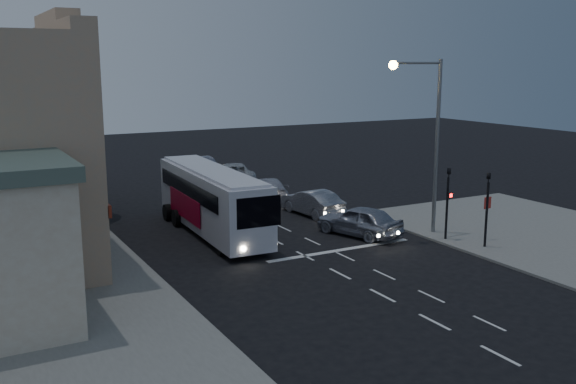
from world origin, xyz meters
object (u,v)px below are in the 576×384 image
car_sedan_b (268,189)px  street_tree (67,142)px  regulatory_sign (487,211)px  streetlight (428,127)px  tour_bus (212,199)px  car_extra (199,165)px  traffic_signal_side (487,200)px  car_sedan_a (312,202)px  car_suv (359,221)px  traffic_signal_main (448,195)px  car_sedan_c (233,173)px

car_sedan_b → street_tree: (-12.56, 0.70, 3.78)m
regulatory_sign → streetlight: 5.18m
tour_bus → car_extra: bearing=73.7°
traffic_signal_side → street_tree: bearing=135.5°
car_sedan_a → car_extra: size_ratio=1.01×
car_suv → traffic_signal_main: size_ratio=1.16×
tour_bus → street_tree: size_ratio=1.84×
car_sedan_b → street_tree: street_tree is taller
traffic_signal_side → regulatory_sign: traffic_signal_side is taller
traffic_signal_main → regulatory_sign: (1.70, -1.01, -0.82)m
regulatory_sign → traffic_signal_main: bearing=149.2°
car_suv → car_extra: car_suv is taller
car_suv → regulatory_sign: size_ratio=2.16×
tour_bus → traffic_signal_side: 13.97m
car_sedan_c → traffic_signal_side: bearing=113.7°
car_sedan_a → traffic_signal_side: 11.02m
tour_bus → streetlight: streetlight is taller
car_extra → traffic_signal_main: bearing=96.2°
car_extra → tour_bus: bearing=68.8°
traffic_signal_main → regulatory_sign: bearing=-30.8°
regulatory_sign → street_tree: 23.40m
streetlight → traffic_signal_side: bearing=-74.3°
car_suv → streetlight: 5.98m
car_suv → streetlight: (2.99, -1.60, 4.92)m
car_suv → car_sedan_b: (-0.00, 10.52, -0.09)m
car_sedan_c → regulatory_sign: (4.68, -20.90, 0.80)m
traffic_signal_side → tour_bus: bearing=139.0°
car_extra → traffic_signal_main: (3.73, -25.02, 1.66)m
tour_bus → car_sedan_a: tour_bus is taller
tour_bus → car_suv: tour_bus is taller
traffic_signal_main → regulatory_sign: traffic_signal_main is taller
car_sedan_a → street_tree: size_ratio=0.75×
regulatory_sign → street_tree: bearing=138.9°
traffic_signal_main → street_tree: bearing=138.0°
car_suv → car_extra: size_ratio=1.03×
car_sedan_a → traffic_signal_side: (3.70, -10.25, 1.66)m
traffic_signal_main → tour_bus: bearing=143.9°
car_sedan_a → street_tree: street_tree is taller
car_sedan_c → car_extra: car_sedan_c is taller
regulatory_sign → streetlight: streetlight is taller
car_sedan_b → regulatory_sign: 15.41m
car_suv → car_sedan_b: bearing=-107.7°
car_extra → regulatory_sign: bearing=99.5°
car_sedan_c → street_tree: bearing=37.9°
tour_bus → traffic_signal_main: (9.84, -7.18, 0.54)m
regulatory_sign → traffic_signal_side: bearing=-136.1°
street_tree → regulatory_sign: bearing=-41.1°
car_extra → street_tree: 16.61m
car_sedan_c → streetlight: bearing=112.6°
traffic_signal_main → streetlight: 3.61m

